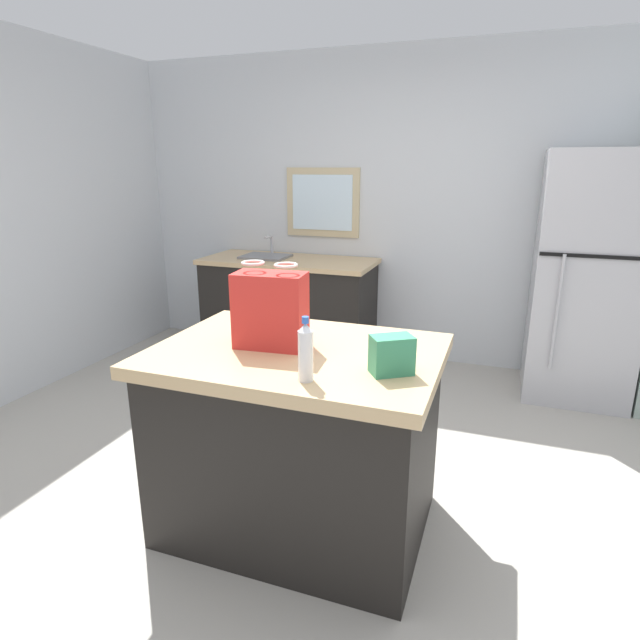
% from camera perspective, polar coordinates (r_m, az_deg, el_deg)
% --- Properties ---
extents(ground, '(6.55, 6.55, 0.00)m').
position_cam_1_polar(ground, '(2.85, 2.50, -19.60)').
color(ground, '#ADA89E').
extents(back_wall, '(5.46, 0.13, 2.62)m').
position_cam_1_polar(back_wall, '(4.63, 11.54, 11.56)').
color(back_wall, silver).
rests_on(back_wall, ground).
extents(kitchen_island, '(1.26, 0.91, 0.90)m').
position_cam_1_polar(kitchen_island, '(2.51, -2.39, -12.76)').
color(kitchen_island, black).
rests_on(kitchen_island, ground).
extents(refrigerator, '(0.71, 0.72, 1.79)m').
position_cam_1_polar(refrigerator, '(4.25, 26.99, 4.04)').
color(refrigerator, '#B7B7BC').
rests_on(refrigerator, ground).
extents(sink_counter, '(1.51, 0.67, 1.08)m').
position_cam_1_polar(sink_counter, '(4.71, -3.43, 1.40)').
color(sink_counter, black).
rests_on(sink_counter, ground).
extents(shopping_bag, '(0.33, 0.19, 0.38)m').
position_cam_1_polar(shopping_bag, '(2.31, -5.41, 1.12)').
color(shopping_bag, red).
rests_on(shopping_bag, kitchen_island).
extents(small_box, '(0.19, 0.17, 0.15)m').
position_cam_1_polar(small_box, '(2.05, 7.81, -3.78)').
color(small_box, '#388E66').
rests_on(small_box, kitchen_island).
extents(bottle, '(0.06, 0.06, 0.25)m').
position_cam_1_polar(bottle, '(1.95, -1.64, -3.52)').
color(bottle, white).
rests_on(bottle, kitchen_island).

